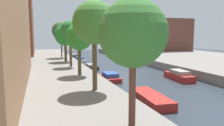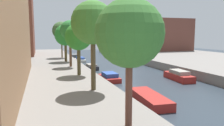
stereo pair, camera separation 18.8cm
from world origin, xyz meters
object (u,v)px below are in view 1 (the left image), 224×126
at_px(street_tree_5, 61,31).
at_px(moored_boat_left_5, 74,56).
at_px(street_tree_2, 79,37).
at_px(street_tree_3, 70,31).
at_px(parked_car, 129,49).
at_px(moored_boat_left_1, 151,98).
at_px(moored_boat_left_2, 110,77).
at_px(moored_boat_left_3, 91,67).
at_px(street_tree_0, 133,34).
at_px(moored_boat_right_2, 179,76).
at_px(moored_boat_left_4, 80,60).
at_px(street_tree_4, 65,35).
at_px(street_tree_1, 94,23).
at_px(low_block_right, 162,35).

relative_size(street_tree_5, moored_boat_left_5, 1.68).
bearing_deg(street_tree_2, street_tree_3, 90.00).
bearing_deg(street_tree_5, parked_car, 27.15).
height_order(moored_boat_left_1, moored_boat_left_2, moored_boat_left_2).
xyz_separation_m(moored_boat_left_3, moored_boat_left_5, (0.25, 16.39, 0.01)).
height_order(street_tree_0, moored_boat_right_2, street_tree_0).
distance_m(moored_boat_left_3, moored_boat_left_4, 8.72).
xyz_separation_m(moored_boat_left_1, moored_boat_left_3, (-0.59, 15.31, 0.04)).
distance_m(street_tree_5, parked_car, 17.07).
height_order(street_tree_4, moored_boat_left_3, street_tree_4).
relative_size(street_tree_1, moored_boat_left_4, 1.53).
bearing_deg(moored_boat_left_5, street_tree_1, -96.25).
distance_m(low_block_right, moored_boat_left_1, 39.30).
height_order(street_tree_1, street_tree_4, street_tree_1).
xyz_separation_m(street_tree_3, street_tree_4, (0.00, 4.91, -0.53)).
relative_size(parked_car, moored_boat_left_4, 1.11).
bearing_deg(street_tree_0, moored_boat_left_1, 54.41).
relative_size(moored_boat_left_3, moored_boat_left_5, 0.92).
distance_m(moored_boat_left_1, moored_boat_right_2, 8.53).
height_order(street_tree_0, street_tree_2, street_tree_0).
xyz_separation_m(street_tree_4, moored_boat_left_2, (3.25, -9.23, -4.18)).
height_order(moored_boat_left_4, moored_boat_right_2, moored_boat_right_2).
height_order(low_block_right, moored_boat_left_2, low_block_right).
xyz_separation_m(moored_boat_left_1, moored_boat_left_4, (-0.54, 24.03, 0.05)).
distance_m(street_tree_1, moored_boat_left_2, 9.04).
xyz_separation_m(parked_car, moored_boat_left_1, (-11.11, -29.90, -1.35)).
bearing_deg(moored_boat_left_3, moored_boat_left_2, -89.22).
height_order(street_tree_2, moored_boat_left_3, street_tree_2).
relative_size(street_tree_1, street_tree_5, 1.01).
relative_size(low_block_right, street_tree_2, 2.24).
bearing_deg(street_tree_1, moored_boat_left_3, 77.80).
bearing_deg(street_tree_5, street_tree_3, -90.00).
xyz_separation_m(street_tree_1, street_tree_4, (0.00, 16.05, -0.77)).
height_order(street_tree_3, moored_boat_left_1, street_tree_3).
bearing_deg(street_tree_3, street_tree_5, 90.00).
relative_size(street_tree_0, moored_boat_left_2, 1.47).
bearing_deg(moored_boat_left_3, moored_boat_left_5, 89.14).
bearing_deg(moored_boat_left_2, moored_boat_left_1, -86.35).
xyz_separation_m(parked_car, moored_boat_left_5, (-11.45, 1.80, -1.30)).
bearing_deg(moored_boat_left_2, moored_boat_left_4, 90.20).
distance_m(street_tree_4, moored_boat_left_2, 10.64).
distance_m(street_tree_0, moored_boat_left_4, 29.73).
bearing_deg(moored_boat_right_2, street_tree_4, 132.19).
height_order(street_tree_4, moored_boat_left_2, street_tree_4).
xyz_separation_m(street_tree_5, moored_boat_left_1, (3.73, -22.29, -4.95)).
bearing_deg(street_tree_2, low_block_right, 47.14).
height_order(street_tree_2, moored_boat_left_5, street_tree_2).
xyz_separation_m(street_tree_4, street_tree_5, (0.00, 5.47, 0.70)).
relative_size(street_tree_4, moored_boat_left_2, 1.47).
height_order(street_tree_1, moored_boat_left_2, street_tree_1).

